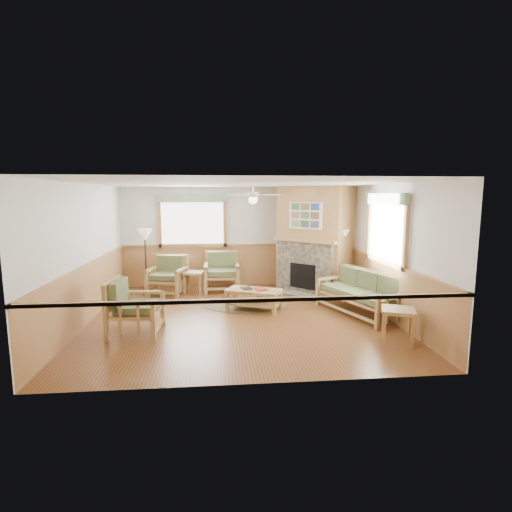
{
  "coord_description": "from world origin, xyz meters",
  "views": [
    {
      "loc": [
        -0.45,
        -7.93,
        2.45
      ],
      "look_at": [
        0.4,
        0.7,
        1.15
      ],
      "focal_mm": 28.0,
      "sensor_mm": 36.0,
      "label": 1
    }
  ],
  "objects": [
    {
      "name": "armchair_back_right",
      "position": [
        -0.34,
        2.36,
        0.5
      ],
      "size": [
        0.9,
        0.9,
        1.0
      ],
      "primitive_type": null,
      "rotation": [
        0.0,
        0.0,
        -0.01
      ],
      "color": "#A8834E",
      "rests_on": "floor"
    },
    {
      "name": "book_dark",
      "position": [
        0.17,
        0.51,
        0.49
      ],
      "size": [
        0.25,
        0.31,
        0.03
      ],
      "primitive_type": "cube",
      "rotation": [
        0.0,
        0.0,
        0.22
      ],
      "color": "black",
      "rests_on": "coffee_table"
    },
    {
      "name": "wall_left",
      "position": [
        -3.0,
        0.0,
        1.35
      ],
      "size": [
        0.02,
        6.0,
        2.7
      ],
      "primitive_type": "cube",
      "color": "silver",
      "rests_on": "floor"
    },
    {
      "name": "end_table_chairs",
      "position": [
        -1.05,
        2.2,
        0.27
      ],
      "size": [
        0.57,
        0.56,
        0.54
      ],
      "primitive_type": null,
      "rotation": [
        0.0,
        0.0,
        -0.21
      ],
      "color": "#A8834E",
      "rests_on": "floor"
    },
    {
      "name": "coffee_table",
      "position": [
        0.32,
        0.44,
        0.23
      ],
      "size": [
        1.29,
        1.0,
        0.46
      ],
      "primitive_type": null,
      "rotation": [
        0.0,
        0.0,
        -0.43
      ],
      "color": "#A8834E",
      "rests_on": "floor"
    },
    {
      "name": "wall_back",
      "position": [
        0.0,
        3.0,
        1.35
      ],
      "size": [
        6.0,
        0.02,
        2.7
      ],
      "primitive_type": "cube",
      "color": "silver",
      "rests_on": "floor"
    },
    {
      "name": "sofa",
      "position": [
        2.49,
        -0.07,
        0.45
      ],
      "size": [
        2.11,
        1.44,
        0.9
      ],
      "primitive_type": null,
      "rotation": [
        0.0,
        0.0,
        -1.21
      ],
      "color": "#A8834E",
      "rests_on": "floor"
    },
    {
      "name": "ceiling",
      "position": [
        0.0,
        0.0,
        2.7
      ],
      "size": [
        6.0,
        6.0,
        0.01
      ],
      "primitive_type": "cube",
      "color": "white",
      "rests_on": "floor"
    },
    {
      "name": "wall_right",
      "position": [
        3.0,
        0.0,
        1.35
      ],
      "size": [
        0.02,
        6.0,
        2.7
      ],
      "primitive_type": "cube",
      "color": "silver",
      "rests_on": "floor"
    },
    {
      "name": "window_back",
      "position": [
        -1.1,
        2.96,
        2.53
      ],
      "size": [
        1.9,
        0.16,
        1.5
      ],
      "primitive_type": null,
      "color": "white",
      "rests_on": "wall_back"
    },
    {
      "name": "wainscot",
      "position": [
        0.0,
        0.0,
        0.55
      ],
      "size": [
        6.0,
        6.0,
        1.1
      ],
      "primitive_type": null,
      "color": "#A27342",
      "rests_on": "floor"
    },
    {
      "name": "armchair_left",
      "position": [
        -1.92,
        -0.81,
        0.49
      ],
      "size": [
        0.93,
        0.93,
        0.98
      ],
      "primitive_type": null,
      "rotation": [
        0.0,
        0.0,
        1.5
      ],
      "color": "#A8834E",
      "rests_on": "floor"
    },
    {
      "name": "ceiling_fan",
      "position": [
        0.3,
        0.3,
        2.66
      ],
      "size": [
        1.59,
        1.59,
        0.36
      ],
      "primitive_type": null,
      "rotation": [
        0.0,
        0.0,
        0.35
      ],
      "color": "white",
      "rests_on": "ceiling"
    },
    {
      "name": "footstool",
      "position": [
        0.69,
        0.8,
        0.18
      ],
      "size": [
        0.54,
        0.54,
        0.36
      ],
      "primitive_type": null,
      "rotation": [
        0.0,
        0.0,
        -0.38
      ],
      "color": "#A8834E",
      "rests_on": "floor"
    },
    {
      "name": "armchair_back_left",
      "position": [
        -1.72,
        2.09,
        0.48
      ],
      "size": [
        1.03,
        1.03,
        0.96
      ],
      "primitive_type": null,
      "rotation": [
        0.0,
        0.0,
        -0.24
      ],
      "color": "#A8834E",
      "rests_on": "floor"
    },
    {
      "name": "fireplace",
      "position": [
        2.05,
        2.05,
        1.35
      ],
      "size": [
        3.11,
        3.11,
        2.7
      ],
      "primitive_type": null,
      "rotation": [
        0.0,
        0.0,
        -0.79
      ],
      "color": "#A27342",
      "rests_on": "floor"
    },
    {
      "name": "wall_front",
      "position": [
        0.0,
        -3.0,
        1.35
      ],
      "size": [
        6.0,
        0.02,
        2.7
      ],
      "primitive_type": "cube",
      "color": "silver",
      "rests_on": "floor"
    },
    {
      "name": "window_right",
      "position": [
        2.96,
        -0.2,
        2.53
      ],
      "size": [
        0.16,
        1.9,
        1.5
      ],
      "primitive_type": null,
      "color": "white",
      "rests_on": "wall_right"
    },
    {
      "name": "floor",
      "position": [
        0.0,
        0.0,
        -0.01
      ],
      "size": [
        6.0,
        6.0,
        0.01
      ],
      "primitive_type": "cube",
      "color": "brown",
      "rests_on": "ground"
    },
    {
      "name": "braided_rug",
      "position": [
        0.17,
        0.88,
        0.01
      ],
      "size": [
        2.49,
        2.49,
        0.01
      ],
      "primitive_type": "cylinder",
      "rotation": [
        0.0,
        0.0,
        -0.43
      ],
      "color": "brown",
      "rests_on": "floor"
    },
    {
      "name": "end_table_sofa",
      "position": [
        2.55,
        -1.75,
        0.3
      ],
      "size": [
        0.68,
        0.67,
        0.59
      ],
      "primitive_type": null,
      "rotation": [
        0.0,
        0.0,
        -0.39
      ],
      "color": "#A8834E",
      "rests_on": "floor"
    },
    {
      "name": "floor_lamp_right",
      "position": [
        2.55,
        1.42,
        0.83
      ],
      "size": [
        0.47,
        0.47,
        1.66
      ],
      "primitive_type": null,
      "rotation": [
        0.0,
        0.0,
        0.26
      ],
      "color": "black",
      "rests_on": "floor"
    },
    {
      "name": "floor_lamp_left",
      "position": [
        -2.24,
        2.19,
        0.83
      ],
      "size": [
        0.48,
        0.48,
        1.66
      ],
      "primitive_type": null,
      "rotation": [
        0.0,
        0.0,
        0.31
      ],
      "color": "black",
      "rests_on": "floor"
    },
    {
      "name": "book_red",
      "position": [
        0.47,
        0.39,
        0.49
      ],
      "size": [
        0.28,
        0.34,
        0.03
      ],
      "primitive_type": "cube",
      "rotation": [
        0.0,
        0.0,
        0.2
      ],
      "color": "maroon",
      "rests_on": "coffee_table"
    }
  ]
}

